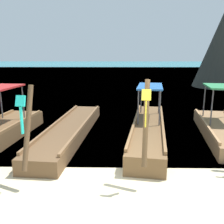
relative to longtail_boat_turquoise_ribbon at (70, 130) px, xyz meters
name	(u,v)px	position (x,y,z in m)	size (l,w,h in m)	color
ground	(110,187)	(1.59, -3.67, -0.25)	(120.00, 120.00, 0.00)	beige
sea_water	(116,67)	(1.59, 57.34, -0.24)	(120.00, 120.00, 0.00)	#147A89
longtail_boat_turquoise_ribbon	(70,130)	(0.00, 0.00, 0.00)	(1.76, 7.28, 2.35)	brown
longtail_boat_yellow_ribbon	(148,129)	(2.93, -0.13, 0.09)	(2.06, 6.89, 2.48)	brown
longtail_boat_blue_ribbon	(222,129)	(5.73, 0.01, 0.06)	(2.14, 5.50, 2.55)	olive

